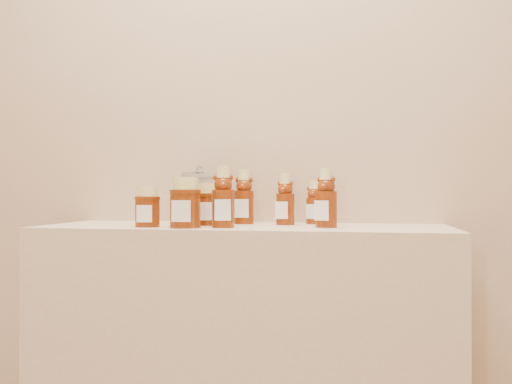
% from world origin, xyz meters
% --- Properties ---
extents(wall_back, '(3.50, 0.02, 2.70)m').
position_xyz_m(wall_back, '(0.00, 1.75, 1.35)').
color(wall_back, tan).
rests_on(wall_back, ground).
extents(display_table, '(1.20, 0.40, 0.90)m').
position_xyz_m(display_table, '(0.00, 1.55, 0.45)').
color(display_table, '#C1AA8D').
rests_on(display_table, ground).
extents(bear_bottle_back_left, '(0.07, 0.07, 0.19)m').
position_xyz_m(bear_bottle_back_left, '(-0.02, 1.65, 1.00)').
color(bear_bottle_back_left, '#5A1C07').
rests_on(bear_bottle_back_left, display_table).
extents(bear_bottle_back_mid, '(0.07, 0.07, 0.18)m').
position_xyz_m(bear_bottle_back_mid, '(0.12, 1.62, 0.99)').
color(bear_bottle_back_mid, '#5A1C07').
rests_on(bear_bottle_back_mid, display_table).
extents(bear_bottle_back_right, '(0.06, 0.06, 0.15)m').
position_xyz_m(bear_bottle_back_right, '(0.20, 1.68, 0.98)').
color(bear_bottle_back_right, '#5A1C07').
rests_on(bear_bottle_back_right, display_table).
extents(bear_bottle_front_left, '(0.08, 0.08, 0.20)m').
position_xyz_m(bear_bottle_front_left, '(-0.04, 1.46, 1.00)').
color(bear_bottle_front_left, '#5A1C07').
rests_on(bear_bottle_front_left, display_table).
extents(bear_bottle_front_right, '(0.08, 0.08, 0.19)m').
position_xyz_m(bear_bottle_front_right, '(0.24, 1.52, 0.99)').
color(bear_bottle_front_right, '#5A1C07').
rests_on(bear_bottle_front_right, display_table).
extents(honey_jar_left, '(0.08, 0.08, 0.12)m').
position_xyz_m(honey_jar_left, '(-0.26, 1.45, 0.96)').
color(honey_jar_left, '#5A1C07').
rests_on(honey_jar_left, display_table).
extents(honey_jar_back, '(0.10, 0.10, 0.13)m').
position_xyz_m(honey_jar_back, '(-0.11, 1.56, 0.96)').
color(honey_jar_back, '#5A1C07').
rests_on(honey_jar_back, display_table).
extents(honey_jar_front, '(0.09, 0.09, 0.14)m').
position_xyz_m(honey_jar_front, '(-0.14, 1.43, 0.97)').
color(honey_jar_front, '#5A1C07').
rests_on(honey_jar_front, display_table).
extents(glass_canister, '(0.12, 0.12, 0.18)m').
position_xyz_m(glass_canister, '(-0.17, 1.65, 0.99)').
color(glass_canister, white).
rests_on(glass_canister, display_table).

